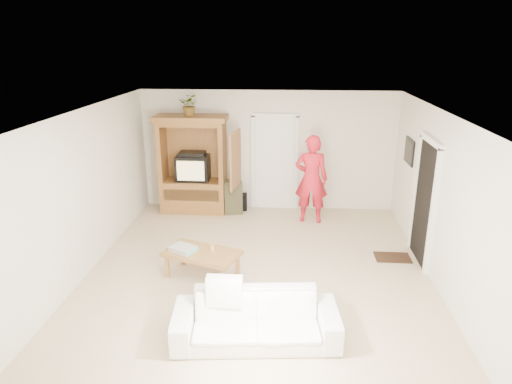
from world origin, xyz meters
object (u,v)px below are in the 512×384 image
armoire (194,171)px  man (311,179)px  coffee_table (202,255)px  sofa (256,319)px

armoire → man: size_ratio=1.15×
armoire → coffee_table: size_ratio=1.61×
armoire → sofa: (1.67, -4.50, -0.61)m
man → sofa: size_ratio=0.89×
armoire → man: bearing=-10.4°
man → sofa: bearing=82.8°
man → armoire: bearing=-6.1°
sofa → coffee_table: (-0.97, 1.56, 0.08)m
sofa → coffee_table: size_ratio=1.57×
armoire → man: armoire is taller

